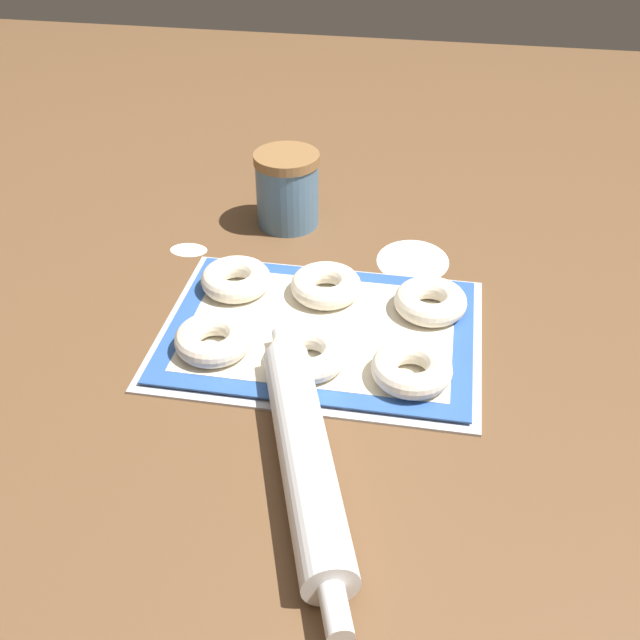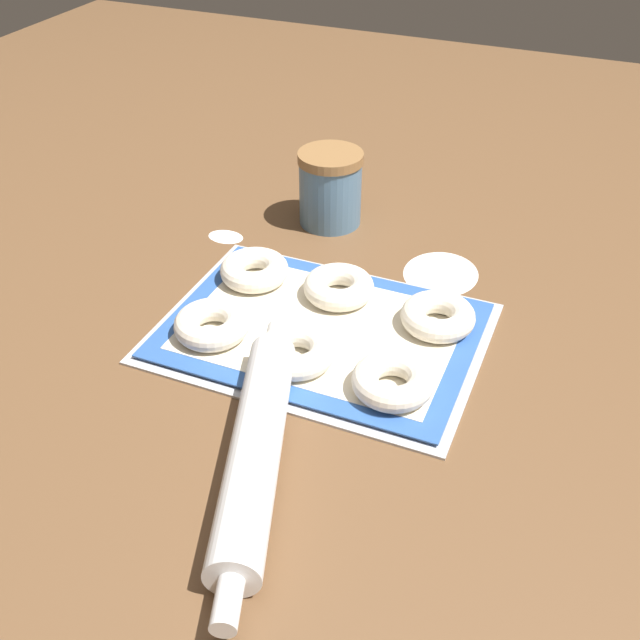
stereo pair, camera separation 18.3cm
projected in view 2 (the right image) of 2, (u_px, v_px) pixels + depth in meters
ground_plane at (325, 335)px, 1.04m from camera, size 2.80×2.80×0.00m
baking_tray at (320, 334)px, 1.03m from camera, size 0.44×0.32×0.01m
baking_mat at (320, 331)px, 1.03m from camera, size 0.42×0.30×0.00m
bagel_front_left at (212, 324)px, 1.01m from camera, size 0.10×0.10×0.03m
bagel_front_center at (296, 351)px, 0.96m from camera, size 0.10×0.10×0.03m
bagel_front_right at (393, 381)px, 0.92m from camera, size 0.10×0.10×0.03m
bagel_back_left at (254, 270)px, 1.12m from camera, size 0.10×0.10×0.03m
bagel_back_center at (339, 287)px, 1.08m from camera, size 0.10×0.10×0.03m
bagel_back_right at (438, 316)px, 1.03m from camera, size 0.10×0.10×0.03m
flour_canister at (330, 188)px, 1.25m from camera, size 0.11×0.11×0.13m
rolling_pin at (256, 447)px, 0.83m from camera, size 0.17×0.42×0.06m
flour_patch_near at (441, 273)px, 1.16m from camera, size 0.11×0.13×0.00m
flour_patch_far at (226, 236)px, 1.25m from camera, size 0.06×0.04×0.00m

